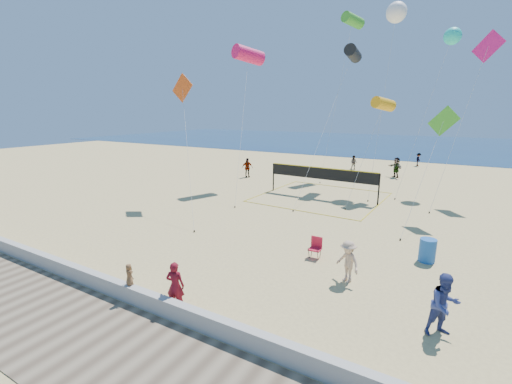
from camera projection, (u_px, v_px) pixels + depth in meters
The scene contains 24 objects.
ground at pixel (239, 282), 12.89m from camera, with size 120.00×120.00×0.00m, color #D2BA76.
ocean at pixel (416, 144), 65.07m from camera, with size 140.00×50.00×0.03m, color navy.
seawall at pixel (185, 315), 10.30m from camera, with size 32.00×0.30×0.60m, color #A9A9A5.
boardwalk at pixel (133, 364), 8.68m from camera, with size 32.00×3.60×0.03m, color #7B6B53.
woman at pixel (175, 286), 10.96m from camera, with size 0.60×0.39×1.64m, color maroon.
toddler at pixel (129, 274), 11.39m from camera, with size 0.36×0.24×0.74m, color brown.
bystander_a at pixel (444, 305), 9.66m from camera, with size 0.91×0.71×1.88m, color navy.
bystander_b at pixel (348, 261), 12.75m from camera, with size 1.04×0.60×1.62m, color tan.
far_person_0 at pixel (247, 168), 32.97m from camera, with size 1.08×0.45×1.85m, color gray.
far_person_1 at pixel (396, 167), 32.80m from camera, with size 1.80×0.57×1.94m, color gray.
far_person_3 at pixel (354, 163), 37.31m from camera, with size 0.74×0.58×1.53m, color gray.
far_person_4 at pixel (418, 160), 39.68m from camera, with size 0.97×0.56×1.50m, color gray.
camp_chair at pixel (316, 246), 14.92m from camera, with size 0.51×0.63×1.04m.
trash_barrel at pixel (427, 250), 14.53m from camera, with size 0.67×0.67×1.01m, color #1A55A9.
volleyball_net at pixel (322, 177), 25.12m from camera, with size 8.80×8.66×2.25m.
kite_0 at pixel (248, 55), 27.41m from camera, with size 4.05×8.26×11.37m.
kite_1 at pixel (353, 54), 27.51m from camera, with size 1.07×11.16×11.40m.
kite_2 at pixel (383, 104), 24.23m from camera, with size 1.81×5.85×7.28m.
kite_3 at pixel (183, 93), 22.49m from camera, with size 5.65×5.02×8.70m.
kite_4 at pixel (442, 126), 19.27m from camera, with size 1.97×5.38×6.58m.
kite_5 at pixel (486, 52), 23.26m from camera, with size 3.09×6.81×11.61m.
kite_6 at pixel (396, 12), 26.37m from camera, with size 1.62×6.97×14.44m.
kite_7 at pixel (453, 36), 25.86m from camera, with size 2.90×6.45×12.41m.
kite_8 at pixel (353, 20), 31.70m from camera, with size 1.84×7.13×15.10m.
Camera 1 is at (6.43, -9.86, 6.29)m, focal length 24.00 mm.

